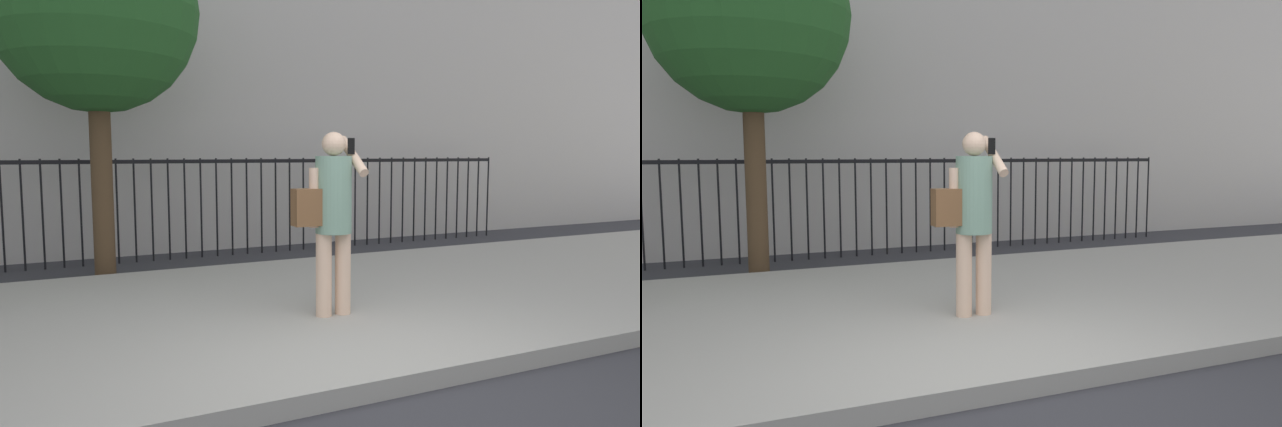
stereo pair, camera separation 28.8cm
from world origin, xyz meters
TOP-DOWN VIEW (x-y plane):
  - ground_plane at (0.00, 0.00)m, footprint 60.00×60.00m
  - sidewalk at (0.00, 2.20)m, footprint 28.00×4.40m
  - iron_fence at (0.00, 5.90)m, footprint 12.03×0.04m
  - pedestrian_on_phone at (0.33, 1.56)m, footprint 0.65×0.50m
  - street_tree_mid at (-1.43, 4.81)m, footprint 2.61×2.61m

SIDE VIEW (x-z plane):
  - ground_plane at x=0.00m, z-range 0.00..0.00m
  - sidewalk at x=0.00m, z-range 0.00..0.15m
  - iron_fence at x=0.00m, z-range 0.22..1.82m
  - pedestrian_on_phone at x=0.33m, z-range 0.29..2.01m
  - street_tree_mid at x=-1.43m, z-range 1.07..5.87m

